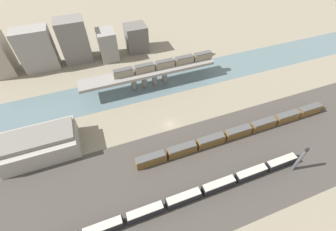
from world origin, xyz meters
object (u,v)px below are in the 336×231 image
(train_on_bridge, at_px, (167,63))
(warehouse_building, at_px, (39,144))
(train_yard_near, at_px, (187,197))
(train_yard_mid, at_px, (241,131))
(signal_tower, at_px, (299,160))

(train_on_bridge, height_order, warehouse_building, train_on_bridge)
(train_yard_near, xyz_separation_m, train_yard_mid, (30.36, 16.89, 0.20))
(train_yard_mid, distance_m, warehouse_building, 75.76)
(train_yard_mid, height_order, warehouse_building, warehouse_building)
(train_yard_mid, height_order, signal_tower, signal_tower)
(train_on_bridge, bearing_deg, signal_tower, -69.19)
(train_yard_near, bearing_deg, warehouse_building, 140.38)
(train_yard_mid, relative_size, warehouse_building, 3.25)
(train_yard_near, relative_size, signal_tower, 7.15)
(train_on_bridge, distance_m, warehouse_building, 63.35)
(train_yard_near, bearing_deg, train_on_bridge, 75.68)
(train_yard_near, relative_size, warehouse_building, 3.38)
(warehouse_building, bearing_deg, train_yard_mid, -14.31)
(train_yard_near, height_order, signal_tower, signal_tower)
(train_yard_near, height_order, warehouse_building, warehouse_building)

